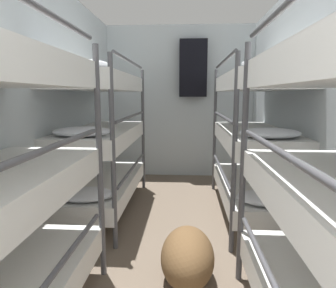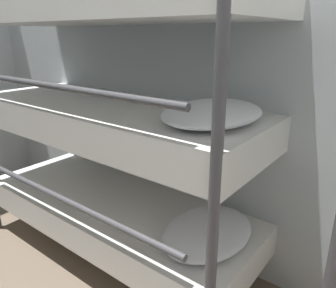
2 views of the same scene
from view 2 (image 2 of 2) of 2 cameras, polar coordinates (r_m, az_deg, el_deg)
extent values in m
cube|color=silver|center=(1.66, 25.18, 12.69)|extent=(0.06, 5.44, 2.50)
cylinder|color=#4C4C51|center=(1.15, 8.17, -7.90)|extent=(0.04, 0.04, 1.73)
cube|color=white|center=(2.16, -9.35, -11.61)|extent=(0.68, 1.85, 0.18)
ellipsoid|color=white|center=(1.71, 6.88, -14.87)|extent=(0.55, 0.40, 0.09)
cylinder|color=#4C4C51|center=(1.86, -17.48, -9.32)|extent=(0.03, 1.57, 0.03)
cube|color=white|center=(1.93, -10.29, 4.31)|extent=(0.68, 1.85, 0.18)
ellipsoid|color=white|center=(1.47, 7.80, 5.44)|extent=(0.55, 0.40, 0.09)
cylinder|color=#4C4C51|center=(1.68, -19.50, 9.50)|extent=(0.03, 1.57, 0.03)
cube|color=white|center=(1.88, -11.44, 22.70)|extent=(0.68, 1.85, 0.18)
camera|label=1|loc=(2.07, 112.92, -7.18)|focal=32.00mm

